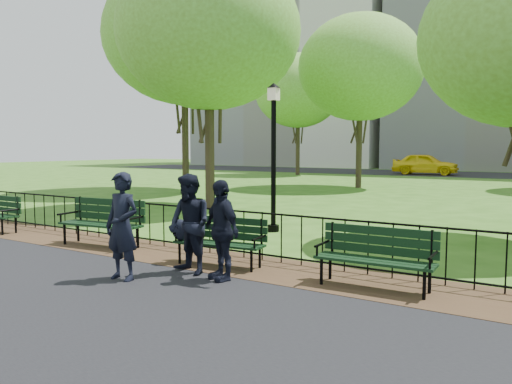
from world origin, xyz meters
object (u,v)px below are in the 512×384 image
Objects in this scene: park_bench_right_a at (376,251)px; tree_far_w at (298,91)px; tree_mid_w at (184,36)px; taxi at (425,164)px; lamppost at (274,152)px; person_left at (122,226)px; tree_far_c at (360,68)px; park_bench_main at (206,234)px; park_bench_left_a at (104,217)px; person_right at (221,230)px; person_mid at (190,224)px; tree_near_w at (209,31)px.

tree_far_w reaches higher than park_bench_right_a.
park_bench_right_a is at bearing -60.41° from tree_far_w.
taxi is (6.14, 20.40, -6.37)m from tree_mid_w.
lamppost is 5.27m from person_left.
lamppost is 0.40× the size of tree_far_w.
taxi is at bearing 90.32° from tree_far_c.
park_bench_main is 1.59m from person_left.
park_bench_right_a is 0.19× the size of tree_far_w.
park_bench_left_a is 1.24× the size of person_right.
person_left is (3.29, -18.97, -5.19)m from tree_far_c.
tree_far_w is at bearing 103.03° from park_bench_left_a.
tree_mid_w is 15.44m from tree_far_w.
park_bench_left_a is 0.54× the size of lamppost.
park_bench_main is 29.68m from tree_far_w.
tree_mid_w reaches higher than person_mid.
tree_near_w is 10.48m from person_left.
tree_mid_w is 2.19× the size of taxi.
tree_near_w is at bearing 145.17° from lamppost.
tree_mid_w is 1.19× the size of tree_far_c.
tree_far_c is (-0.92, 17.28, 5.43)m from park_bench_left_a.
tree_near_w is at bearing 174.52° from taxi.
park_bench_main is 18.70m from tree_far_c.
lamppost is at bearing 117.61° from person_mid.
park_bench_right_a is 32.25m from taxi.
person_left is (0.28, -5.15, -1.11)m from lamppost.
park_bench_main is 2.85m from park_bench_left_a.
person_mid is (12.14, -27.21, -5.41)m from tree_far_w.
tree_near_w is (-2.08, 6.36, 5.26)m from park_bench_left_a.
lamppost is 0.35× the size of tree_mid_w.
lamppost is 4.55m from person_mid.
tree_far_c is at bearing 83.92° from tree_near_w.
person_left is (4.45, -8.05, -5.02)m from tree_near_w.
park_bench_left_a is at bearing 169.18° from park_bench_main.
park_bench_left_a is 3.77m from person_right.
taxi is at bearing 100.60° from park_bench_right_a.
park_bench_main is 1.09m from person_right.
tree_far_w reaches higher than taxi.
park_bench_main is 0.17× the size of tree_mid_w.
person_right is (-2.20, -0.84, 0.24)m from park_bench_right_a.
tree_mid_w reaches higher than lamppost.
person_left is at bearing -61.06° from tree_near_w.
person_left is at bearing -80.17° from tree_far_c.
tree_far_w is (-9.13, 26.36, 5.63)m from park_bench_left_a.
tree_far_c is 5.32× the size of person_mid.
person_mid is (0.93, -4.31, -1.14)m from lamppost.
person_left reaches higher than person_right.
taxi is at bearing 90.01° from park_bench_main.
person_left is 1.07× the size of person_right.
park_bench_left_a is at bearing 178.80° from taxi.
park_bench_right_a is 1.11× the size of person_right.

